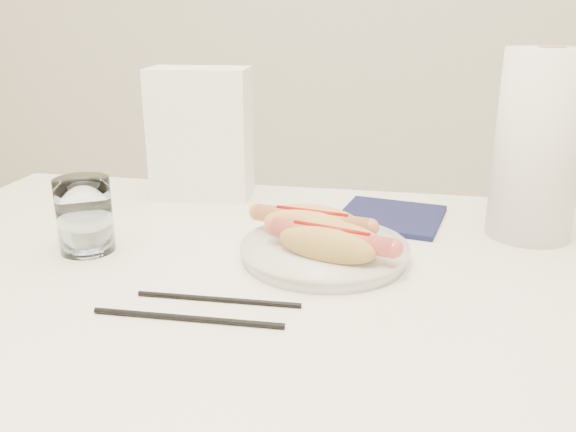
% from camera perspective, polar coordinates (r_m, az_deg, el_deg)
% --- Properties ---
extents(table, '(1.20, 0.80, 0.75)m').
position_cam_1_polar(table, '(0.88, -3.20, -8.15)').
color(table, white).
rests_on(table, ground).
extents(plate, '(0.29, 0.29, 0.02)m').
position_cam_1_polar(plate, '(0.87, 3.48, -3.52)').
color(plate, silver).
rests_on(plate, table).
extents(hotdog_left, '(0.18, 0.10, 0.05)m').
position_cam_1_polar(hotdog_left, '(0.89, 2.27, -0.79)').
color(hotdog_left, '#E0A859').
rests_on(hotdog_left, plate).
extents(hotdog_right, '(0.18, 0.11, 0.05)m').
position_cam_1_polar(hotdog_right, '(0.82, 4.10, -2.51)').
color(hotdog_right, tan).
rests_on(hotdog_right, plate).
extents(water_glass, '(0.08, 0.08, 0.11)m').
position_cam_1_polar(water_glass, '(0.94, -18.77, 0.07)').
color(water_glass, silver).
rests_on(water_glass, table).
extents(chopstick_near, '(0.23, 0.01, 0.01)m').
position_cam_1_polar(chopstick_near, '(0.72, -9.53, -9.55)').
color(chopstick_near, black).
rests_on(chopstick_near, table).
extents(chopstick_far, '(0.21, 0.01, 0.01)m').
position_cam_1_polar(chopstick_far, '(0.76, -6.63, -7.88)').
color(chopstick_far, black).
rests_on(chopstick_far, table).
extents(napkin_box, '(0.19, 0.12, 0.24)m').
position_cam_1_polar(napkin_box, '(1.15, -8.27, 7.75)').
color(napkin_box, white).
rests_on(napkin_box, table).
extents(navy_napkin, '(0.20, 0.20, 0.01)m').
position_cam_1_polar(navy_napkin, '(1.05, 9.71, -0.07)').
color(navy_napkin, '#13163D').
rests_on(navy_napkin, table).
extents(paper_towel_roll, '(0.16, 0.16, 0.29)m').
position_cam_1_polar(paper_towel_roll, '(1.00, 22.71, 6.17)').
color(paper_towel_roll, white).
rests_on(paper_towel_roll, table).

